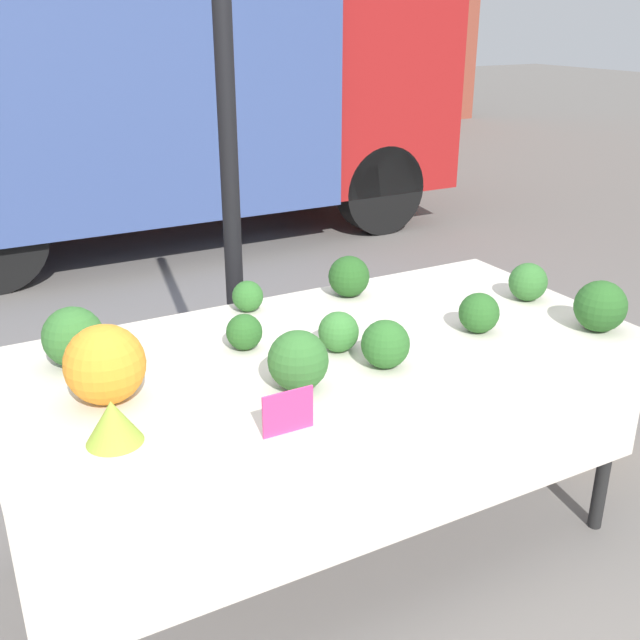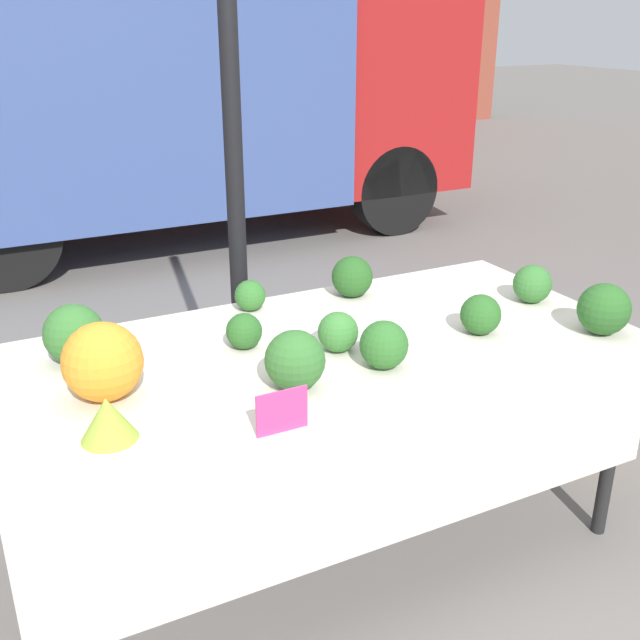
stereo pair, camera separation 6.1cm
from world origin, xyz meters
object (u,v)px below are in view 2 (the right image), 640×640
(orange_cauliflower, at_px, (103,362))
(price_sign, at_px, (282,411))
(produce_crate, at_px, (561,408))
(parked_truck, at_px, (159,65))

(orange_cauliflower, xyz_separation_m, price_sign, (0.36, -0.38, -0.05))
(produce_crate, bearing_deg, price_sign, -158.98)
(price_sign, bearing_deg, produce_crate, 21.02)
(orange_cauliflower, height_order, produce_crate, orange_cauliflower)
(orange_cauliflower, bearing_deg, produce_crate, 7.03)
(parked_truck, bearing_deg, produce_crate, -81.27)
(parked_truck, height_order, orange_cauliflower, parked_truck)
(orange_cauliflower, height_order, price_sign, orange_cauliflower)
(produce_crate, bearing_deg, parked_truck, 98.73)
(parked_truck, relative_size, produce_crate, 10.45)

